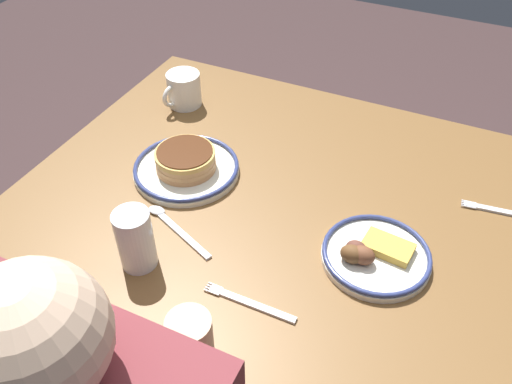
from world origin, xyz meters
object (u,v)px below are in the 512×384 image
object	(u,v)px
plate_near_main	(186,165)
drinking_glass	(136,242)
tea_spoon	(171,224)
fork_far	(508,213)
coffee_mug	(183,89)
fork_near	(250,303)
plate_center_pancakes	(374,255)

from	to	relation	value
plate_near_main	drinking_glass	size ratio (longest dim) A/B	1.92
tea_spoon	plate_near_main	bearing A→B (deg)	-70.22
drinking_glass	fork_far	world-z (taller)	drinking_glass
plate_near_main	tea_spoon	xyz separation A→B (m)	(-0.06, 0.17, -0.02)
plate_near_main	fork_far	bearing A→B (deg)	-166.14
plate_near_main	coffee_mug	bearing A→B (deg)	-58.32
plate_near_main	tea_spoon	size ratio (longest dim) A/B	1.31
fork_far	tea_spoon	xyz separation A→B (m)	(0.66, 0.35, 0.00)
plate_near_main	coffee_mug	world-z (taller)	coffee_mug
fork_far	tea_spoon	size ratio (longest dim) A/B	1.05
coffee_mug	drinking_glass	size ratio (longest dim) A/B	0.94
tea_spoon	coffee_mug	bearing A→B (deg)	-62.71
plate_near_main	coffee_mug	size ratio (longest dim) A/B	2.04
plate_near_main	fork_near	size ratio (longest dim) A/B	1.39
plate_near_main	plate_center_pancakes	size ratio (longest dim) A/B	1.15
drinking_glass	plate_near_main	bearing A→B (deg)	-78.09
plate_center_pancakes	drinking_glass	xyz separation A→B (m)	(0.43, 0.21, 0.04)
coffee_mug	tea_spoon	size ratio (longest dim) A/B	0.64
coffee_mug	plate_near_main	bearing A→B (deg)	121.68
coffee_mug	fork_far	xyz separation A→B (m)	(-0.88, 0.08, -0.05)
drinking_glass	plate_center_pancakes	bearing A→B (deg)	-154.13
coffee_mug	tea_spoon	distance (m)	0.49
plate_center_pancakes	fork_far	world-z (taller)	plate_center_pancakes
fork_near	fork_far	distance (m)	0.62
plate_center_pancakes	coffee_mug	world-z (taller)	coffee_mug
drinking_glass	fork_near	world-z (taller)	drinking_glass
coffee_mug	drinking_glass	distance (m)	0.59
plate_center_pancakes	tea_spoon	size ratio (longest dim) A/B	1.13
drinking_glass	fork_far	bearing A→B (deg)	-144.89
plate_center_pancakes	fork_near	xyz separation A→B (m)	(0.18, 0.21, -0.01)
plate_center_pancakes	drinking_glass	distance (m)	0.48
coffee_mug	drinking_glass	bearing A→B (deg)	112.04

